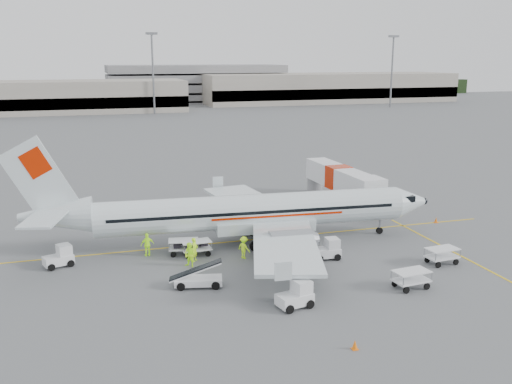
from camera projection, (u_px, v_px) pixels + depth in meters
ground at (263, 239)px, 50.29m from camera, size 360.00×360.00×0.00m
stripe_lead at (263, 239)px, 50.29m from camera, size 44.00×0.20×0.01m
stripe_cross at (454, 252)px, 46.78m from camera, size 0.20×20.00×0.01m
terminal_east at (328, 88)px, 203.90m from camera, size 90.00×26.00×10.00m
parking_garage at (196, 82)px, 204.74m from camera, size 62.00×24.00×14.00m
treeline at (122, 92)px, 212.60m from camera, size 300.00×3.00×6.00m
mast_center at (153, 74)px, 159.07m from camera, size 3.20×1.20×22.00m
mast_east at (392, 72)px, 180.18m from camera, size 3.20×1.20×22.00m
aircraft at (253, 189)px, 48.14m from camera, size 36.74×29.80×9.60m
jet_bridge at (338, 185)px, 61.75m from camera, size 3.67×16.07×4.19m
belt_loader at (198, 270)px, 39.59m from camera, size 4.64×2.54×2.38m
tug_fore at (326, 249)px, 45.13m from camera, size 2.22×1.36×1.66m
tug_mid at (295, 294)px, 36.34m from camera, size 2.49×1.76×1.75m
tug_aft at (58, 256)px, 43.45m from camera, size 2.43×1.86×1.66m
cart_loaded_a at (196, 248)px, 46.01m from camera, size 2.42×1.51×1.23m
cart_loaded_b at (184, 247)px, 46.21m from camera, size 2.59×1.78×1.25m
cart_empty_a at (411, 279)px, 39.42m from camera, size 2.62×1.72×1.29m
cart_empty_b at (442, 256)px, 44.09m from camera, size 2.58×1.68×1.28m
cone_nose at (436, 220)px, 55.13m from camera, size 0.35×0.35×0.57m
cone_port at (248, 204)px, 61.14m from camera, size 0.33×0.33×0.55m
cone_stbd at (355, 344)px, 31.22m from camera, size 0.35×0.35×0.57m
crew_a at (195, 249)px, 44.63m from camera, size 0.78×0.82×1.89m
crew_b at (190, 255)px, 43.40m from camera, size 1.16×1.17×1.91m
crew_c at (244, 247)px, 45.23m from camera, size 1.20×1.34×1.80m
crew_d at (147, 245)px, 45.81m from camera, size 1.16×0.63×1.88m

